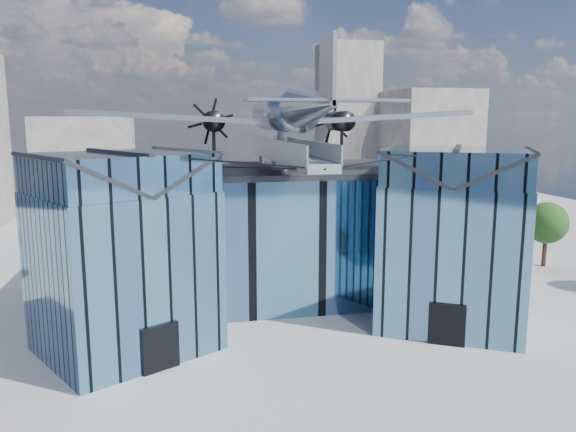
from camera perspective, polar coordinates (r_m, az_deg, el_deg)
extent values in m
plane|color=gray|center=(37.56, 0.64, -11.41)|extent=(120.00, 120.00, 0.00)
cube|color=teal|center=(44.73, -1.85, -1.60)|extent=(28.00, 14.00, 9.50)
cube|color=#222429|center=(44.02, -1.88, 4.73)|extent=(28.00, 14.00, 0.40)
cube|color=teal|center=(34.46, -16.35, -5.46)|extent=(11.79, 11.43, 9.50)
cube|color=teal|center=(33.44, -16.83, 4.26)|extent=(11.56, 11.20, 2.20)
cube|color=#222429|center=(32.56, -20.42, 3.93)|extent=(7.98, 9.23, 2.40)
cube|color=#222429|center=(34.45, -13.44, 4.56)|extent=(7.98, 9.23, 2.40)
cube|color=#222429|center=(33.36, -16.93, 6.23)|extent=(4.30, 7.10, 0.18)
cube|color=black|center=(32.13, -12.83, -12.94)|extent=(2.03, 1.32, 2.60)
cube|color=black|center=(36.53, -9.97, -4.35)|extent=(0.34, 0.34, 9.50)
cube|color=teal|center=(38.83, 16.33, -3.76)|extent=(11.79, 11.43, 9.50)
cube|color=teal|center=(37.93, 16.75, 4.87)|extent=(11.56, 11.20, 2.20)
cube|color=#222429|center=(38.05, 13.36, 5.03)|extent=(7.98, 9.23, 2.40)
cube|color=#222429|center=(37.94, 20.16, 4.69)|extent=(7.98, 9.23, 2.40)
cube|color=#222429|center=(37.85, 16.84, 6.60)|extent=(4.30, 7.10, 0.18)
cube|color=black|center=(35.92, 15.83, -10.59)|extent=(2.03, 1.32, 2.60)
cube|color=black|center=(39.19, 9.74, -3.38)|extent=(0.34, 0.34, 9.50)
cube|color=#999EA7|center=(38.53, -0.46, 6.10)|extent=(1.80, 21.00, 0.50)
cube|color=#999EA7|center=(38.32, -1.79, 7.05)|extent=(0.08, 21.00, 1.10)
cube|color=#999EA7|center=(38.68, 0.85, 7.08)|extent=(0.08, 21.00, 1.10)
cylinder|color=#999EA7|center=(47.90, -2.73, 6.00)|extent=(0.44, 0.44, 1.35)
cylinder|color=#999EA7|center=(42.00, -1.41, 5.48)|extent=(0.44, 0.44, 1.35)
cylinder|color=#999EA7|center=(38.09, -0.31, 5.04)|extent=(0.44, 0.44, 1.35)
cylinder|color=#999EA7|center=(38.97, -0.61, 7.54)|extent=(0.70, 0.70, 1.40)
cylinder|color=black|center=(30.36, -7.42, 5.59)|extent=(10.55, 6.08, 0.69)
cylinder|color=black|center=(32.89, 11.23, 5.80)|extent=(10.55, 6.08, 0.69)
cylinder|color=black|center=(36.11, -4.52, 4.95)|extent=(6.09, 17.04, 1.19)
cylinder|color=black|center=(37.35, 4.68, 5.10)|extent=(6.09, 17.04, 1.19)
cylinder|color=#A3A7AF|center=(38.94, -0.62, 10.41)|extent=(2.50, 11.00, 2.50)
sphere|color=#A3A7AF|center=(44.35, -2.03, 10.32)|extent=(2.50, 2.50, 2.50)
cube|color=black|center=(43.37, -1.80, 11.25)|extent=(1.60, 1.40, 0.50)
cone|color=#A3A7AF|center=(30.17, 2.79, 11.15)|extent=(2.50, 7.00, 2.50)
cube|color=#A3A7AF|center=(28.04, 4.05, 14.52)|extent=(0.18, 2.40, 3.40)
cube|color=#A3A7AF|center=(28.06, 3.96, 11.65)|extent=(8.00, 1.80, 0.14)
cube|color=#A3A7AF|center=(39.19, -11.15, 9.78)|extent=(14.00, 3.20, 1.08)
cylinder|color=black|center=(39.90, -7.66, 9.52)|extent=(1.44, 3.20, 1.44)
cone|color=black|center=(41.69, -7.85, 9.52)|extent=(0.70, 0.70, 0.70)
cube|color=black|center=(41.84, -7.86, 9.52)|extent=(1.05, 0.06, 3.33)
cube|color=black|center=(41.84, -7.86, 9.52)|extent=(2.53, 0.06, 2.53)
cube|color=black|center=(41.84, -7.86, 9.52)|extent=(3.33, 0.06, 1.05)
cylinder|color=black|center=(39.32, -7.55, 7.73)|extent=(0.24, 0.24, 1.75)
cube|color=#A3A7AF|center=(41.82, 8.70, 9.84)|extent=(14.00, 3.20, 1.08)
cylinder|color=black|center=(41.62, 5.26, 9.57)|extent=(1.44, 3.20, 1.44)
cone|color=black|center=(43.34, 4.55, 9.59)|extent=(0.70, 0.70, 0.70)
cube|color=black|center=(43.49, 4.49, 9.59)|extent=(1.05, 0.06, 3.33)
cube|color=black|center=(43.49, 4.49, 9.59)|extent=(2.53, 0.06, 2.53)
cube|color=black|center=(43.49, 4.49, 9.59)|extent=(3.33, 0.06, 1.05)
cylinder|color=black|center=(41.07, 5.48, 7.85)|extent=(0.24, 0.24, 1.75)
cube|color=gray|center=(91.35, 13.92, 6.62)|extent=(12.00, 14.00, 18.00)
cube|color=gray|center=(90.28, -19.82, 5.03)|extent=(14.00, 10.00, 14.00)
cube|color=gray|center=(96.83, 6.00, 9.39)|extent=(9.00, 9.00, 26.00)
cylinder|color=#382216|center=(57.77, 24.61, -3.21)|extent=(0.51, 0.51, 2.96)
sphere|color=#214518|center=(57.28, 24.79, -0.63)|extent=(4.79, 4.79, 3.87)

